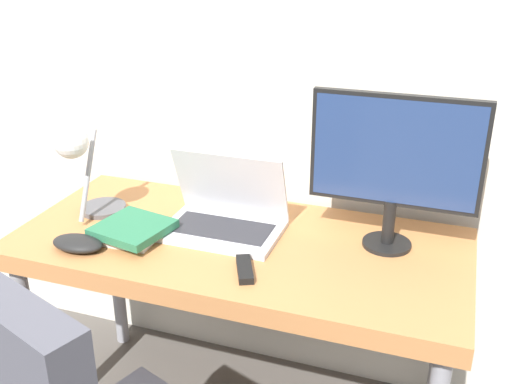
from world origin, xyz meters
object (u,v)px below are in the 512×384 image
laptop (225,215)px  desk_lamp (79,159)px  book_stack (132,230)px  game_controller (78,243)px  monitor (395,159)px

laptop → desk_lamp: bearing=-167.5°
book_stack → game_controller: bearing=-134.2°
laptop → monitor: (0.49, 0.07, 0.22)m
monitor → desk_lamp: bearing=-170.0°
monitor → game_controller: (-0.85, -0.33, -0.25)m
laptop → game_controller: bearing=-144.2°
laptop → monitor: monitor is taller
game_controller → laptop: bearing=35.8°
book_stack → game_controller: book_stack is taller
desk_lamp → game_controller: size_ratio=2.12×
monitor → book_stack: 0.81m
monitor → book_stack: size_ratio=2.04×
monitor → game_controller: monitor is taller
monitor → desk_lamp: size_ratio=1.43×
book_stack → game_controller: (-0.11, -0.12, -0.01)m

